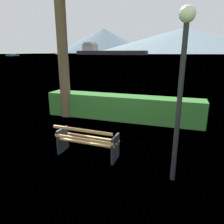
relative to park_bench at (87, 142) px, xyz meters
The scene contains 9 objects.
ground_plane 0.43m from the park_bench, 87.68° to the left, with size 1400.00×1400.00×0.00m, color #567A38.
water_surface 306.25m from the park_bench, 90.00° to the left, with size 620.00×620.00×0.00m, color #7A99A8.
park_bench is the anchor object (origin of this frame).
hedge_row 3.39m from the park_bench, 89.96° to the left, with size 6.41×0.82×1.00m, color #2D6B28.
lamp_post 3.00m from the park_bench, ahead, with size 0.30×0.30×3.49m.
cargo_ship_large 226.94m from the park_bench, 109.90° to the left, with size 78.51×20.39×12.99m.
fishing_boat_near 166.60m from the park_bench, 133.62° to the left, with size 9.02×6.54×1.82m.
tender_far 256.60m from the park_bench, 122.62° to the left, with size 2.01×5.70×1.98m.
distant_hills 560.86m from the park_bench, 86.95° to the left, with size 750.71×425.42×85.88m.
Camera 1 is at (2.22, -4.65, 2.69)m, focal length 33.38 mm.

